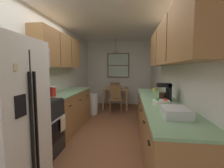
# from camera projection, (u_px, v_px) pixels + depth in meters

# --- Properties ---
(ground_plane) EXTENTS (12.00, 12.00, 0.00)m
(ground_plane) POSITION_uv_depth(u_px,v_px,m) (110.00, 126.00, 3.89)
(ground_plane) COLOR brown
(wall_left) EXTENTS (0.10, 9.00, 2.55)m
(wall_left) POSITION_uv_depth(u_px,v_px,m) (58.00, 75.00, 3.94)
(wall_left) COLOR silver
(wall_left) RESTS_ON ground
(wall_right) EXTENTS (0.10, 9.00, 2.55)m
(wall_right) POSITION_uv_depth(u_px,v_px,m) (168.00, 76.00, 3.60)
(wall_right) COLOR silver
(wall_right) RESTS_ON ground
(wall_back) EXTENTS (4.40, 0.10, 2.55)m
(wall_back) POSITION_uv_depth(u_px,v_px,m) (119.00, 73.00, 6.39)
(wall_back) COLOR silver
(wall_back) RESTS_ON ground
(ceiling_slab) EXTENTS (4.40, 9.00, 0.08)m
(ceiling_slab) POSITION_uv_depth(u_px,v_px,m) (110.00, 20.00, 3.65)
(ceiling_slab) COLOR white
(refrigerator) EXTENTS (0.76, 0.79, 1.77)m
(refrigerator) POSITION_uv_depth(u_px,v_px,m) (3.00, 117.00, 1.76)
(refrigerator) COLOR white
(refrigerator) RESTS_ON ground
(stove_range) EXTENTS (0.66, 0.64, 1.10)m
(stove_range) POSITION_uv_depth(u_px,v_px,m) (38.00, 128.00, 2.54)
(stove_range) COLOR black
(stove_range) RESTS_ON ground
(microwave_over_range) EXTENTS (0.39, 0.62, 0.34)m
(microwave_over_range) POSITION_uv_depth(u_px,v_px,m) (28.00, 57.00, 2.44)
(microwave_over_range) COLOR silver
(counter_left) EXTENTS (0.64, 1.79, 0.90)m
(counter_left) POSITION_uv_depth(u_px,v_px,m) (68.00, 110.00, 3.74)
(counter_left) COLOR olive
(counter_left) RESTS_ON ground
(upper_cabinets_left) EXTENTS (0.33, 1.87, 0.74)m
(upper_cabinets_left) POSITION_uv_depth(u_px,v_px,m) (60.00, 51.00, 3.58)
(upper_cabinets_left) COLOR olive
(counter_right) EXTENTS (0.64, 3.13, 0.90)m
(counter_right) POSITION_uv_depth(u_px,v_px,m) (159.00, 125.00, 2.74)
(counter_right) COLOR olive
(counter_right) RESTS_ON ground
(upper_cabinets_right) EXTENTS (0.33, 2.81, 0.71)m
(upper_cabinets_right) POSITION_uv_depth(u_px,v_px,m) (171.00, 43.00, 2.54)
(upper_cabinets_right) COLOR olive
(dining_table) EXTENTS (0.88, 0.74, 0.74)m
(dining_table) POSITION_uv_depth(u_px,v_px,m) (116.00, 92.00, 5.68)
(dining_table) COLOR #A87F51
(dining_table) RESTS_ON ground
(dining_chair_near) EXTENTS (0.44, 0.44, 0.90)m
(dining_chair_near) POSITION_uv_depth(u_px,v_px,m) (116.00, 98.00, 5.11)
(dining_chair_near) COLOR brown
(dining_chair_near) RESTS_ON ground
(dining_chair_far) EXTENTS (0.42, 0.42, 0.90)m
(dining_chair_far) POSITION_uv_depth(u_px,v_px,m) (115.00, 92.00, 6.27)
(dining_chair_far) COLOR brown
(dining_chair_far) RESTS_ON ground
(pendant_light) EXTENTS (0.28, 0.28, 0.51)m
(pendant_light) POSITION_uv_depth(u_px,v_px,m) (116.00, 51.00, 5.54)
(pendant_light) COLOR black
(back_window) EXTENTS (0.88, 0.05, 0.99)m
(back_window) POSITION_uv_depth(u_px,v_px,m) (118.00, 65.00, 6.29)
(back_window) COLOR brown
(trash_bin) EXTENTS (0.31, 0.31, 0.65)m
(trash_bin) POSITION_uv_depth(u_px,v_px,m) (93.00, 104.00, 4.93)
(trash_bin) COLOR silver
(trash_bin) RESTS_ON ground
(storage_canister) EXTENTS (0.12, 0.12, 0.20)m
(storage_canister) POSITION_uv_depth(u_px,v_px,m) (53.00, 91.00, 3.00)
(storage_canister) COLOR red
(storage_canister) RESTS_ON counter_left
(dish_towel) EXTENTS (0.02, 0.16, 0.24)m
(dish_towel) POSITION_uv_depth(u_px,v_px,m) (63.00, 124.00, 2.65)
(dish_towel) COLOR beige
(coffee_maker) EXTENTS (0.22, 0.18, 0.29)m
(coffee_maker) POSITION_uv_depth(u_px,v_px,m) (166.00, 91.00, 2.61)
(coffee_maker) COLOR black
(coffee_maker) RESTS_ON counter_right
(mug_by_coffeemaker) EXTENTS (0.11, 0.07, 0.09)m
(mug_by_coffeemaker) POSITION_uv_depth(u_px,v_px,m) (155.00, 90.00, 3.71)
(mug_by_coffeemaker) COLOR #E5CC4C
(mug_by_coffeemaker) RESTS_ON counter_right
(fruit_bowl) EXTENTS (0.26, 0.26, 0.09)m
(fruit_bowl) POSITION_uv_depth(u_px,v_px,m) (161.00, 102.00, 2.32)
(fruit_bowl) COLOR silver
(fruit_bowl) RESTS_ON counter_right
(dish_rack) EXTENTS (0.28, 0.34, 0.10)m
(dish_rack) POSITION_uv_depth(u_px,v_px,m) (176.00, 112.00, 1.72)
(dish_rack) COLOR silver
(dish_rack) RESTS_ON counter_right
(table_serving_bowl) EXTENTS (0.21, 0.21, 0.06)m
(table_serving_bowl) POSITION_uv_depth(u_px,v_px,m) (115.00, 87.00, 5.66)
(table_serving_bowl) COLOR #E0D14C
(table_serving_bowl) RESTS_ON dining_table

